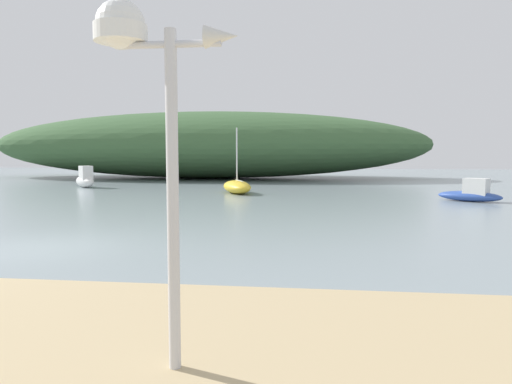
% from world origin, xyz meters
% --- Properties ---
extents(ground_plane, '(120.00, 120.00, 0.00)m').
position_xyz_m(ground_plane, '(0.00, 0.00, 0.00)').
color(ground_plane, gray).
extents(distant_hill, '(41.52, 14.75, 6.19)m').
position_xyz_m(distant_hill, '(-3.43, 33.05, 3.09)').
color(distant_hill, '#3D6038').
rests_on(distant_hill, ground).
extents(mast_structure, '(1.41, 0.52, 3.64)m').
position_xyz_m(mast_structure, '(5.05, -6.46, 3.20)').
color(mast_structure, silver).
rests_on(mast_structure, beach_sand).
extents(motorboat_mid_channel, '(2.57, 2.63, 1.48)m').
position_xyz_m(motorboat_mid_channel, '(-8.81, 19.73, 0.55)').
color(motorboat_mid_channel, white).
rests_on(motorboat_mid_channel, ground).
extents(sailboat_west_reach, '(2.72, 3.97, 3.82)m').
position_xyz_m(sailboat_west_reach, '(2.28, 16.35, 0.38)').
color(sailboat_west_reach, gold).
rests_on(sailboat_west_reach, ground).
extents(motorboat_outer_mooring, '(3.04, 2.55, 1.13)m').
position_xyz_m(motorboat_outer_mooring, '(14.38, 13.07, 0.40)').
color(motorboat_outer_mooring, '#2D4C9E').
rests_on(motorboat_outer_mooring, ground).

